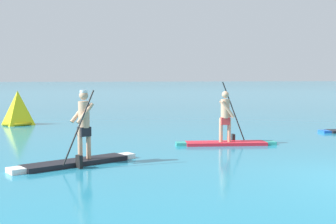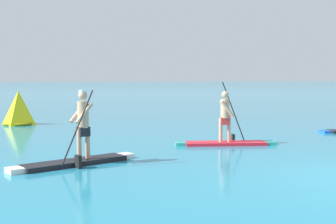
{
  "view_description": "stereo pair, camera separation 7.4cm",
  "coord_description": "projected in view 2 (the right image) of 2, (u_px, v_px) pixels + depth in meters",
  "views": [
    {
      "loc": [
        -6.35,
        -7.06,
        2.02
      ],
      "look_at": [
        -2.58,
        7.45,
        0.86
      ],
      "focal_mm": 47.45,
      "sensor_mm": 36.0,
      "label": 1
    },
    {
      "loc": [
        -6.27,
        -7.08,
        2.02
      ],
      "look_at": [
        -2.58,
        7.45,
        0.86
      ],
      "focal_mm": 47.45,
      "sensor_mm": 36.0,
      "label": 2
    }
  ],
  "objects": [
    {
      "name": "paddleboarder_near_left",
      "position": [
        77.0,
        149.0,
        10.31
      ],
      "size": [
        3.0,
        1.67,
        1.77
      ],
      "rotation": [
        0.0,
        0.0,
        3.58
      ],
      "color": "black",
      "rests_on": "ground"
    },
    {
      "name": "paddleboarder_mid_center",
      "position": [
        226.0,
        133.0,
        13.35
      ],
      "size": [
        3.04,
        1.02,
        1.95
      ],
      "rotation": [
        0.0,
        0.0,
        -0.17
      ],
      "color": "red",
      "rests_on": "ground"
    },
    {
      "name": "race_marker_buoy",
      "position": [
        19.0,
        109.0,
        19.05
      ],
      "size": [
        1.44,
        1.44,
        1.47
      ],
      "color": "yellow",
      "rests_on": "ground"
    }
  ]
}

